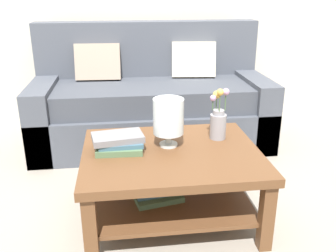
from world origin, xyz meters
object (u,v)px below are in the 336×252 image
book_stack_main (119,143)px  couch (151,102)px  flower_pitcher (218,120)px  coffee_table (171,170)px  glass_hurricane_vase (168,117)px

book_stack_main → couch: bearing=76.4°
couch → flower_pitcher: couch is taller
coffee_table → flower_pitcher: (0.32, 0.16, 0.25)m
book_stack_main → flower_pitcher: bearing=9.9°
coffee_table → glass_hurricane_vase: (-0.00, 0.08, 0.31)m
couch → glass_hurricane_vase: bearing=-90.1°
coffee_table → flower_pitcher: size_ratio=3.14×
couch → coffee_table: couch is taller
book_stack_main → flower_pitcher: (0.62, 0.11, 0.07)m
coffee_table → couch: bearing=90.1°
glass_hurricane_vase → flower_pitcher: bearing=13.6°
couch → glass_hurricane_vase: 1.23m
coffee_table → glass_hurricane_vase: size_ratio=3.52×
coffee_table → book_stack_main: size_ratio=3.29×
book_stack_main → glass_hurricane_vase: size_ratio=1.07×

